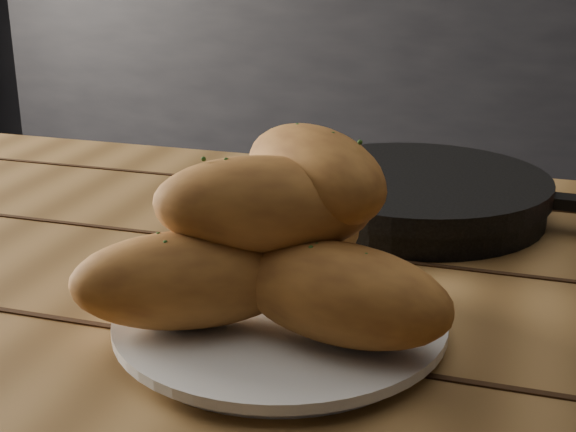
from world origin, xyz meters
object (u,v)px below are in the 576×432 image
at_px(skillet, 417,194).
at_px(table, 340,400).
at_px(bread_rolls, 279,239).
at_px(plate, 280,323).

bearing_deg(skillet, table, -95.81).
distance_m(table, bread_rolls, 0.19).
relative_size(table, plate, 6.39).
height_order(plate, bread_rolls, bread_rolls).
bearing_deg(table, plate, -113.76).
distance_m(bread_rolls, skillet, 0.32).
distance_m(plate, bread_rolls, 0.07).
height_order(table, skillet, skillet).
xyz_separation_m(table, bread_rolls, (-0.03, -0.07, 0.17)).
bearing_deg(plate, bread_rolls, 117.07).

